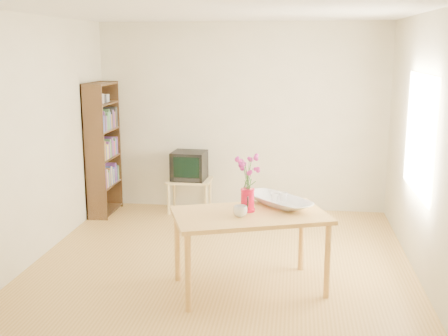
# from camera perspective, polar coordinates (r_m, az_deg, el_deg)

# --- Properties ---
(room) EXTENTS (4.50, 4.50, 4.50)m
(room) POSITION_cam_1_polar(r_m,az_deg,el_deg) (5.62, -0.09, 2.37)
(room) COLOR #AF823E
(room) RESTS_ON ground
(table) EXTENTS (1.59, 1.23, 0.75)m
(table) POSITION_cam_1_polar(r_m,az_deg,el_deg) (5.25, 2.66, -5.47)
(table) COLOR #C58F43
(table) RESTS_ON ground
(tv_stand) EXTENTS (0.60, 0.45, 0.46)m
(tv_stand) POSITION_cam_1_polar(r_m,az_deg,el_deg) (7.82, -3.52, -1.69)
(tv_stand) COLOR #DCBF7C
(tv_stand) RESTS_ON ground
(bookshelf) EXTENTS (0.28, 0.70, 1.80)m
(bookshelf) POSITION_cam_1_polar(r_m,az_deg,el_deg) (7.81, -12.17, 1.45)
(bookshelf) COLOR #321F10
(bookshelf) RESTS_ON ground
(pitcher) EXTENTS (0.14, 0.22, 0.22)m
(pitcher) POSITION_cam_1_polar(r_m,az_deg,el_deg) (5.27, 2.41, -3.36)
(pitcher) COLOR red
(pitcher) RESTS_ON table
(flowers) EXTENTS (0.25, 0.25, 0.35)m
(flowers) POSITION_cam_1_polar(r_m,az_deg,el_deg) (5.19, 2.43, -0.34)
(flowers) COLOR #C02D8F
(flowers) RESTS_ON pitcher
(mug) EXTENTS (0.17, 0.17, 0.10)m
(mug) POSITION_cam_1_polar(r_m,az_deg,el_deg) (5.11, 1.67, -4.42)
(mug) COLOR white
(mug) RESTS_ON table
(bowl) EXTENTS (0.73, 0.73, 0.49)m
(bowl) POSITION_cam_1_polar(r_m,az_deg,el_deg) (5.44, 5.59, -1.35)
(bowl) COLOR white
(bowl) RESTS_ON table
(teacup_a) EXTENTS (0.08, 0.08, 0.07)m
(teacup_a) POSITION_cam_1_polar(r_m,az_deg,el_deg) (5.45, 5.16, -1.82)
(teacup_a) COLOR white
(teacup_a) RESTS_ON bowl
(teacup_b) EXTENTS (0.08, 0.08, 0.07)m
(teacup_b) POSITION_cam_1_polar(r_m,az_deg,el_deg) (5.46, 6.06, -1.77)
(teacup_b) COLOR white
(teacup_b) RESTS_ON bowl
(television) EXTENTS (0.48, 0.45, 0.39)m
(television) POSITION_cam_1_polar(r_m,az_deg,el_deg) (7.77, -3.53, 0.30)
(television) COLOR black
(television) RESTS_ON tv_stand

